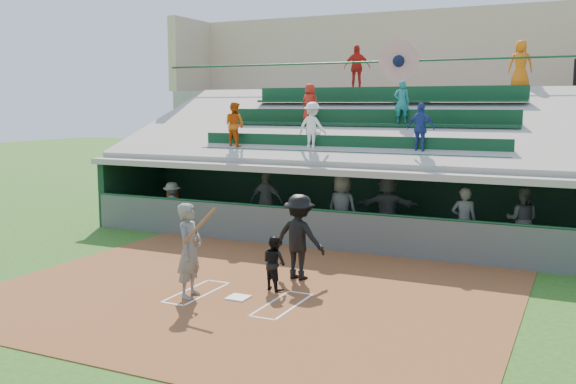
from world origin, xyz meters
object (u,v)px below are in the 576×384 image
at_px(catcher, 274,263).
at_px(batter_at_plate, 190,250).
at_px(white_table, 172,214).
at_px(home_plate, 238,298).
at_px(water_cooler, 173,197).

bearing_deg(catcher, batter_at_plate, 65.62).
bearing_deg(batter_at_plate, white_table, 128.01).
distance_m(home_plate, batter_at_plate, 1.41).
bearing_deg(batter_at_plate, water_cooler, 127.79).
distance_m(home_plate, water_cooler, 8.55).
bearing_deg(white_table, catcher, -50.75).
distance_m(batter_at_plate, white_table, 8.21).
height_order(home_plate, batter_at_plate, batter_at_plate).
distance_m(batter_at_plate, catcher, 1.87).
relative_size(batter_at_plate, catcher, 1.68).
bearing_deg(home_plate, water_cooler, 134.27).
height_order(home_plate, white_table, white_table).
height_order(white_table, water_cooler, water_cooler).
relative_size(catcher, water_cooler, 3.14).
bearing_deg(water_cooler, catcher, -39.34).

